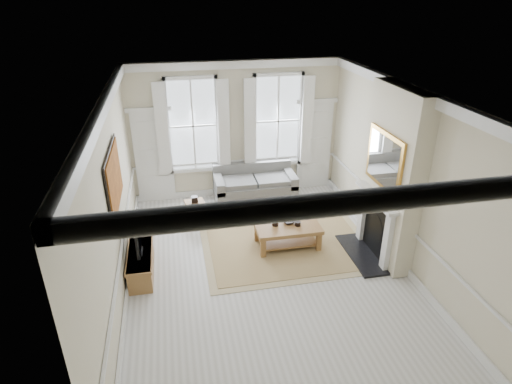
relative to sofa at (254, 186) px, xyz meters
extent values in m
plane|color=#B7B5AD|center=(-0.37, -3.11, -0.37)|extent=(7.20, 7.20, 0.00)
plane|color=white|center=(-0.37, -3.11, 3.03)|extent=(7.20, 7.20, 0.00)
plane|color=beige|center=(-0.37, 0.49, 1.33)|extent=(5.20, 0.00, 5.20)
plane|color=beige|center=(-2.97, -3.11, 1.33)|extent=(0.00, 7.20, 7.20)
plane|color=beige|center=(2.23, -3.11, 1.33)|extent=(0.00, 7.20, 7.20)
cube|color=silver|center=(-2.42, 0.45, 0.78)|extent=(0.90, 0.08, 2.30)
cube|color=silver|center=(1.68, 0.45, 0.78)|extent=(0.90, 0.08, 2.30)
cube|color=#B3631E|center=(-2.93, -2.81, 1.68)|extent=(0.05, 1.66, 1.06)
cube|color=beige|center=(2.06, -2.91, 1.33)|extent=(0.35, 1.70, 3.38)
cube|color=black|center=(1.63, -2.91, -0.35)|extent=(0.55, 1.50, 0.05)
cube|color=silver|center=(1.83, -3.46, 0.20)|extent=(0.10, 0.18, 1.15)
cube|color=silver|center=(1.83, -2.36, 0.20)|extent=(0.10, 0.18, 1.15)
cube|color=silver|center=(1.78, -2.91, 0.93)|extent=(0.20, 1.45, 0.06)
cube|color=black|center=(1.88, -2.91, 0.18)|extent=(0.02, 0.92, 1.00)
cube|color=#C08934|center=(1.84, -2.91, 1.68)|extent=(0.06, 1.26, 1.06)
cube|color=slate|center=(0.00, -0.06, -0.08)|extent=(2.01, 0.98, 0.46)
cube|color=slate|center=(0.00, 0.33, 0.30)|extent=(2.01, 0.20, 0.44)
cube|color=slate|center=(-0.90, -0.06, 0.18)|extent=(0.20, 0.98, 0.30)
cube|color=slate|center=(0.90, -0.06, 0.18)|extent=(0.20, 0.98, 0.30)
cylinder|color=brown|center=(-0.88, -0.43, -0.33)|extent=(0.06, 0.06, 0.08)
cylinder|color=brown|center=(0.88, 0.31, -0.33)|extent=(0.06, 0.06, 0.08)
cube|color=brown|center=(-1.55, -0.90, 0.12)|extent=(0.49, 0.49, 0.06)
cube|color=brown|center=(-1.72, -1.06, -0.14)|extent=(0.05, 0.05, 0.46)
cube|color=brown|center=(-1.39, -1.06, -0.14)|extent=(0.05, 0.05, 0.46)
cube|color=brown|center=(-1.72, -0.73, -0.14)|extent=(0.05, 0.05, 0.46)
cube|color=brown|center=(-1.39, -0.73, -0.14)|extent=(0.05, 0.05, 0.46)
cube|color=tan|center=(0.24, -2.27, -0.36)|extent=(3.50, 2.60, 0.02)
cube|color=brown|center=(0.24, -2.27, 0.09)|extent=(1.33, 0.78, 0.08)
cube|color=brown|center=(-0.32, -2.56, -0.16)|extent=(0.10, 0.10, 0.42)
cube|color=brown|center=(0.81, -2.56, -0.16)|extent=(0.10, 0.10, 0.42)
cube|color=brown|center=(-0.32, -1.99, -0.16)|extent=(0.10, 0.10, 0.42)
cube|color=brown|center=(0.81, -1.99, -0.16)|extent=(0.10, 0.10, 0.42)
cylinder|color=black|center=(-0.01, -2.22, 0.19)|extent=(0.13, 0.13, 0.13)
cylinder|color=black|center=(0.44, -2.32, 0.17)|extent=(0.12, 0.12, 0.09)
imported|color=black|center=(0.29, -2.17, 0.16)|extent=(0.30, 0.30, 0.06)
cube|color=brown|center=(-2.71, -2.64, -0.14)|extent=(0.42, 1.31, 0.47)
cube|color=black|center=(-2.69, -2.64, 0.11)|extent=(0.08, 0.30, 0.03)
cube|color=black|center=(-2.69, -2.64, 0.50)|extent=(0.05, 0.90, 0.55)
cube|color=black|center=(-2.66, -2.64, 0.50)|extent=(0.01, 0.83, 0.49)
camera|label=1|loc=(-1.91, -9.59, 4.56)|focal=30.00mm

